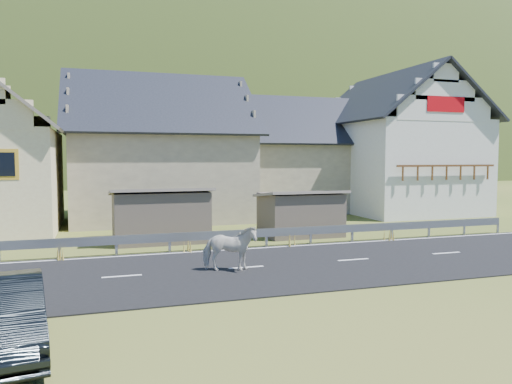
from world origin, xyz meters
name	(u,v)px	position (x,y,z in m)	size (l,w,h in m)	color
ground	(246,269)	(0.00, 0.00, 0.00)	(160.00, 160.00, 0.00)	#3C4E19
road	(246,268)	(0.00, 0.00, 0.02)	(60.00, 7.00, 0.04)	black
lane_markings	(246,267)	(0.00, 0.00, 0.04)	(60.00, 6.60, 0.01)	silver
guardrail	(219,235)	(0.00, 3.68, 0.56)	(28.10, 0.09, 0.75)	#93969B
shed_left	(160,216)	(-2.00, 6.50, 1.10)	(4.30, 3.30, 2.40)	brown
shed_right	(300,214)	(4.50, 6.00, 1.00)	(3.80, 2.90, 2.20)	brown
house_stone_a	(158,142)	(-1.00, 15.00, 4.63)	(10.80, 9.80, 8.90)	tan
house_stone_b	(298,150)	(9.00, 17.00, 4.24)	(9.80, 8.80, 8.10)	tan
house_white	(396,137)	(15.00, 14.00, 5.06)	(8.80, 10.80, 9.70)	silver
mountain	(122,219)	(5.00, 180.00, -20.00)	(440.00, 280.00, 260.00)	#223D16
horse	(230,248)	(-0.65, -0.32, 0.78)	(1.75, 0.80, 1.48)	beige
car	(2,316)	(-6.47, -5.35, 0.70)	(1.47, 4.23, 1.39)	black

